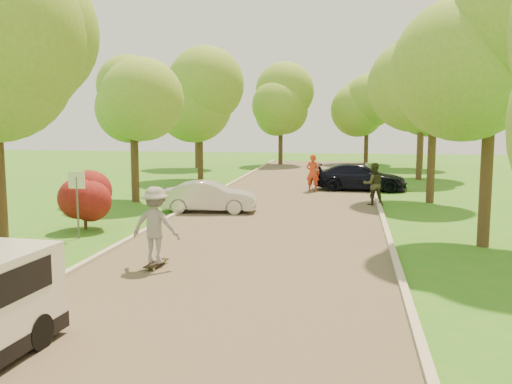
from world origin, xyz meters
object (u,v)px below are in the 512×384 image
Objects in this scene: longboard at (156,263)px; person_striped at (313,173)px; person_olive at (373,184)px; silver_sedan at (209,197)px; dark_sedan at (360,177)px; street_sign at (77,190)px; skateboarder at (155,225)px.

person_striped is (2.95, 16.02, 0.87)m from longboard.
longboard is 0.53× the size of person_striped.
longboard is 0.55× the size of person_olive.
silver_sedan is at bearing 72.70° from person_striped.
dark_sedan reaches higher than silver_sedan.
dark_sedan is 2.58× the size of person_olive.
dark_sedan is (9.10, 13.94, -0.86)m from street_sign.
longboard is 16.31m from person_striped.
person_olive is (5.92, 11.78, 0.83)m from longboard.
dark_sedan is at bearing -149.18° from person_striped.
longboard is 1.01m from skateboarder.
dark_sedan is 4.69× the size of longboard.
person_striped is at bearing 112.36° from dark_sedan.
skateboarder is at bearing 94.85° from longboard.
skateboarder reaches higher than person_olive.
skateboarder is at bearing 163.78° from dark_sedan.
person_olive reaches higher than dark_sedan.
person_olive is (0.50, -5.18, 0.24)m from dark_sedan.
longboard is at bearing 49.80° from person_olive.
silver_sedan reaches higher than longboard.
dark_sedan is at bearing -97.99° from person_olive.
street_sign is 2.09× the size of longboard.
dark_sedan is 2.48× the size of person_striped.
person_olive is (6.72, 3.03, 0.31)m from silver_sedan.
street_sign is at bearing 148.17° from silver_sedan.
street_sign is 13.01m from person_olive.
skateboarder reaches higher than silver_sedan.
street_sign reaches higher than person_striped.
skateboarder is at bearing -179.97° from silver_sedan.
longboard is at bearing -85.15° from skateboarder.
skateboarder is (-5.42, -16.96, 0.42)m from dark_sedan.
person_olive is at bearing -111.84° from skateboarder.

